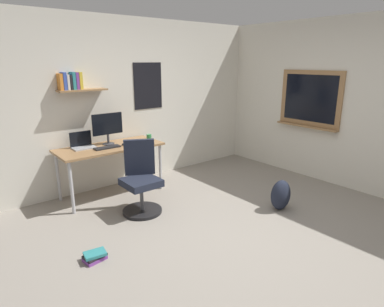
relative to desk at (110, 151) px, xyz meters
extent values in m
plane|color=gray|center=(0.61, -2.04, -0.68)|extent=(5.20, 5.20, 0.00)
cube|color=silver|center=(0.61, 0.41, 0.62)|extent=(5.00, 0.10, 2.60)
cube|color=#997047|center=(-0.23, 0.26, 0.87)|extent=(0.68, 0.20, 0.02)
cube|color=black|center=(0.90, 0.35, 0.87)|extent=(0.52, 0.01, 0.74)
cube|color=orange|center=(-0.51, 0.29, 0.99)|extent=(0.04, 0.14, 0.22)
cube|color=#3851B2|center=(-0.47, 0.29, 1.00)|extent=(0.04, 0.14, 0.24)
cube|color=silver|center=(-0.42, 0.29, 0.99)|extent=(0.03, 0.14, 0.21)
cube|color=black|center=(-0.38, 0.29, 0.98)|extent=(0.03, 0.14, 0.20)
cube|color=teal|center=(-0.34, 0.29, 1.00)|extent=(0.04, 0.14, 0.24)
cube|color=#7A3D99|center=(-0.29, 0.29, 1.00)|extent=(0.04, 0.14, 0.23)
cube|color=gold|center=(-0.25, 0.29, 1.00)|extent=(0.04, 0.14, 0.24)
cube|color=silver|center=(3.06, -2.04, 0.62)|extent=(0.10, 5.00, 2.60)
cube|color=#997047|center=(3.00, -1.32, 0.67)|extent=(0.04, 1.10, 0.90)
cube|color=black|center=(2.98, -1.32, 0.67)|extent=(0.01, 0.94, 0.76)
cube|color=#997047|center=(2.95, -1.32, 0.21)|extent=(0.12, 1.10, 0.03)
cube|color=#997047|center=(0.00, 0.00, 0.06)|extent=(1.50, 0.66, 0.03)
cylinder|color=#B7B7BC|center=(-0.69, -0.27, -0.32)|extent=(0.04, 0.04, 0.72)
cylinder|color=#B7B7BC|center=(0.69, -0.27, -0.32)|extent=(0.04, 0.04, 0.72)
cylinder|color=#B7B7BC|center=(-0.69, 0.27, -0.32)|extent=(0.04, 0.04, 0.72)
cylinder|color=#B7B7BC|center=(0.69, 0.27, -0.32)|extent=(0.04, 0.04, 0.72)
cylinder|color=black|center=(0.03, -0.81, -0.66)|extent=(0.52, 0.52, 0.04)
cylinder|color=#4C4C51|center=(0.03, -0.81, -0.47)|extent=(0.05, 0.05, 0.34)
cube|color=#1E2333|center=(0.03, -0.81, -0.25)|extent=(0.44, 0.44, 0.09)
cube|color=#1E2333|center=(0.12, -0.64, 0.03)|extent=(0.39, 0.25, 0.48)
cube|color=#ADAFB5|center=(-0.34, 0.12, 0.08)|extent=(0.31, 0.21, 0.02)
cube|color=black|center=(-0.34, 0.21, 0.20)|extent=(0.31, 0.01, 0.21)
cylinder|color=#38383D|center=(0.04, 0.12, 0.08)|extent=(0.17, 0.17, 0.01)
cylinder|color=#38383D|center=(0.04, 0.12, 0.16)|extent=(0.03, 0.03, 0.14)
cube|color=black|center=(0.04, 0.11, 0.38)|extent=(0.46, 0.02, 0.31)
cube|color=black|center=(-0.07, -0.08, 0.08)|extent=(0.37, 0.13, 0.02)
ellipsoid|color=#262628|center=(0.21, -0.08, 0.09)|extent=(0.10, 0.06, 0.03)
cylinder|color=#338C4C|center=(0.65, -0.03, 0.12)|extent=(0.08, 0.08, 0.09)
ellipsoid|color=#1E2333|center=(1.53, -1.91, -0.47)|extent=(0.32, 0.22, 0.42)
cube|color=#7A3D99|center=(-0.91, -1.46, -0.66)|extent=(0.23, 0.18, 0.04)
cube|color=black|center=(-0.90, -1.45, -0.63)|extent=(0.23, 0.18, 0.02)
cube|color=teal|center=(-0.90, -1.46, -0.61)|extent=(0.23, 0.18, 0.03)
camera|label=1|loc=(-1.96, -4.33, 1.27)|focal=30.61mm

